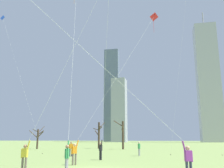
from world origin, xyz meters
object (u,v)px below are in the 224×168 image
object	(u,v)px
kite_flyer_foreground_right_yellow	(141,113)
distant_kite_low_near_trees_blue	(6,29)
bystander_far_off_by_trees	(139,148)
kite_flyer_foreground_left_purple	(51,101)
bystander_strolling_midfield	(71,148)
kite_flyer_far_back_red	(87,131)
bare_tree_far_right_edge	(99,134)
kite_flyer_midfield_right_orange	(68,130)
bare_tree_rightmost	(38,137)
kite_flyer_midfield_left_white	(102,122)
bare_tree_leftmost	(123,134)

from	to	relation	value
kite_flyer_foreground_right_yellow	distant_kite_low_near_trees_blue	bearing A→B (deg)	140.09
bystander_far_off_by_trees	distant_kite_low_near_trees_blue	xyz separation A→B (m)	(-19.98, 1.28, 17.32)
kite_flyer_foreground_left_purple	kite_flyer_foreground_right_yellow	bearing A→B (deg)	-18.53
bystander_strolling_midfield	kite_flyer_foreground_left_purple	bearing A→B (deg)	-75.22
bystander_far_off_by_trees	distant_kite_low_near_trees_blue	world-z (taller)	distant_kite_low_near_trees_blue
kite_flyer_far_back_red	kite_flyer_foreground_right_yellow	world-z (taller)	kite_flyer_foreground_right_yellow
kite_flyer_foreground_left_purple	bare_tree_far_right_edge	bearing A→B (deg)	99.69
kite_flyer_foreground_right_yellow	distant_kite_low_near_trees_blue	world-z (taller)	distant_kite_low_near_trees_blue
kite_flyer_foreground_left_purple	bystander_far_off_by_trees	size ratio (longest dim) A/B	11.38
kite_flyer_midfield_right_orange	kite_flyer_foreground_right_yellow	bearing A→B (deg)	-23.98
bare_tree_far_right_edge	bystander_strolling_midfield	bearing A→B (deg)	-83.33
bystander_strolling_midfield	bare_tree_far_right_edge	bearing A→B (deg)	96.67
distant_kite_low_near_trees_blue	bare_tree_rightmost	world-z (taller)	distant_kite_low_near_trees_blue
kite_flyer_midfield_right_orange	distant_kite_low_near_trees_blue	xyz separation A→B (m)	(-17.08, 16.15, 15.69)
kite_flyer_midfield_right_orange	bare_tree_rightmost	distance (m)	35.45
kite_flyer_foreground_left_purple	distant_kite_low_near_trees_blue	size ratio (longest dim) A/B	0.89
kite_flyer_foreground_right_yellow	bystander_strolling_midfield	world-z (taller)	kite_flyer_foreground_right_yellow
kite_flyer_foreground_left_purple	bare_tree_rightmost	world-z (taller)	kite_flyer_foreground_left_purple
kite_flyer_midfield_right_orange	bare_tree_far_right_edge	xyz separation A→B (m)	(-7.22, 34.77, 0.31)
bare_tree_rightmost	kite_flyer_far_back_red	bearing A→B (deg)	-55.02
kite_flyer_midfield_left_white	distant_kite_low_near_trees_blue	bearing A→B (deg)	154.32
kite_flyer_midfield_right_orange	kite_flyer_foreground_left_purple	distance (m)	2.25
kite_flyer_far_back_red	bystander_strolling_midfield	size ratio (longest dim) A/B	9.10
kite_flyer_midfield_left_white	kite_flyer_midfield_right_orange	bearing A→B (deg)	-91.45
kite_flyer_foreground_left_purple	distant_kite_low_near_trees_blue	bearing A→B (deg)	134.21
kite_flyer_foreground_left_purple	kite_flyer_midfield_right_orange	bearing A→B (deg)	4.36
bystander_strolling_midfield	kite_flyer_midfield_right_orange	bearing A→B (deg)	-69.88
distant_kite_low_near_trees_blue	kite_flyer_midfield_right_orange	bearing A→B (deg)	-43.40
kite_flyer_foreground_right_yellow	bare_tree_far_right_edge	world-z (taller)	kite_flyer_foreground_right_yellow
bare_tree_rightmost	bare_tree_leftmost	distance (m)	16.50
kite_flyer_foreground_right_yellow	bystander_far_off_by_trees	xyz separation A→B (m)	(-1.87, 16.99, -2.34)
kite_flyer_foreground_left_purple	bystander_far_off_by_trees	bearing A→B (deg)	74.42
bystander_strolling_midfield	bare_tree_far_right_edge	world-z (taller)	bare_tree_far_right_edge
kite_flyer_far_back_red	bystander_far_off_by_trees	bearing A→B (deg)	73.45
kite_flyer_midfield_left_white	bare_tree_rightmost	distance (m)	29.17
bare_tree_rightmost	kite_flyer_foreground_left_purple	bearing A→B (deg)	-60.77
distant_kite_low_near_trees_blue	bare_tree_rightmost	bearing A→B (deg)	94.97
kite_flyer_far_back_red	distant_kite_low_near_trees_blue	world-z (taller)	distant_kite_low_near_trees_blue
bare_tree_rightmost	bare_tree_leftmost	world-z (taller)	bare_tree_leftmost
kite_flyer_far_back_red	kite_flyer_midfield_left_white	xyz separation A→B (m)	(0.39, 3.38, 0.93)
kite_flyer_far_back_red	bare_tree_far_right_edge	size ratio (longest dim) A/B	2.81
kite_flyer_far_back_red	kite_flyer_foreground_left_purple	distance (m)	5.03
bystander_strolling_midfield	bare_tree_rightmost	xyz separation A→B (m)	(-13.68, 17.70, 1.34)
kite_flyer_foreground_left_purple	bare_tree_far_right_edge	size ratio (longest dim) A/B	3.51
bare_tree_leftmost	kite_flyer_midfield_left_white	bearing A→B (deg)	-84.99
kite_flyer_foreground_left_purple	bare_tree_far_right_edge	xyz separation A→B (m)	(-5.95, 34.87, -1.54)
kite_flyer_midfield_right_orange	kite_flyer_foreground_left_purple	bearing A→B (deg)	-175.64
kite_flyer_midfield_left_white	bare_tree_rightmost	size ratio (longest dim) A/B	4.97
kite_flyer_midfield_right_orange	distant_kite_low_near_trees_blue	size ratio (longest dim) A/B	0.78
bare_tree_far_right_edge	kite_flyer_far_back_red	bearing A→B (deg)	-76.94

